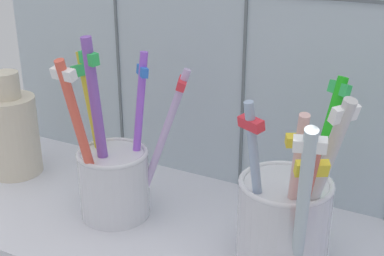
# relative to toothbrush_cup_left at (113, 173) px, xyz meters

# --- Properties ---
(counter_slab) EXTENTS (0.64, 0.22, 0.02)m
(counter_slab) POSITION_rel_toothbrush_cup_left_xyz_m (0.09, 0.01, -0.06)
(counter_slab) COLOR silver
(counter_slab) RESTS_ON ground
(tile_wall_back) EXTENTS (0.64, 0.02, 0.45)m
(tile_wall_back) POSITION_rel_toothbrush_cup_left_xyz_m (0.09, 0.13, 0.16)
(tile_wall_back) COLOR #B2C1CC
(tile_wall_back) RESTS_ON ground
(toothbrush_cup_left) EXTENTS (0.12, 0.10, 0.19)m
(toothbrush_cup_left) POSITION_rel_toothbrush_cup_left_xyz_m (0.00, 0.00, 0.00)
(toothbrush_cup_left) COLOR silver
(toothbrush_cup_left) RESTS_ON counter_slab
(toothbrush_cup_right) EXTENTS (0.10, 0.15, 0.17)m
(toothbrush_cup_right) POSITION_rel_toothbrush_cup_left_xyz_m (0.18, -0.00, 0.00)
(toothbrush_cup_right) COLOR silver
(toothbrush_cup_right) RESTS_ON counter_slab
(ceramic_vase) EXTENTS (0.06, 0.06, 0.12)m
(ceramic_vase) POSITION_rel_toothbrush_cup_left_xyz_m (-0.16, 0.02, 0.01)
(ceramic_vase) COLOR beige
(ceramic_vase) RESTS_ON counter_slab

